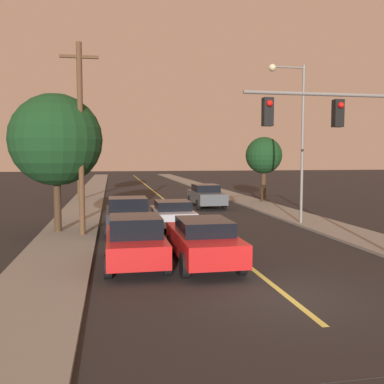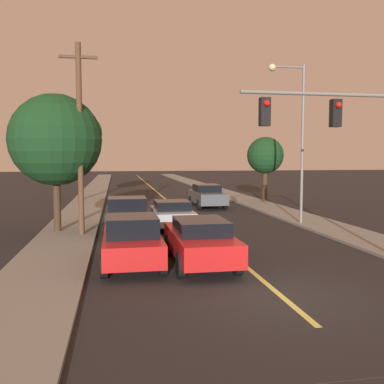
{
  "view_description": "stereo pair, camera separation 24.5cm",
  "coord_description": "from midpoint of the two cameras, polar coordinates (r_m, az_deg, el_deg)",
  "views": [
    {
      "loc": [
        -4.24,
        -9.77,
        3.44
      ],
      "look_at": [
        0.0,
        12.66,
        1.6
      ],
      "focal_mm": 40.0,
      "sensor_mm": 36.0,
      "label": 1
    },
    {
      "loc": [
        -4.0,
        -9.81,
        3.44
      ],
      "look_at": [
        0.0,
        12.66,
        1.6
      ],
      "focal_mm": 40.0,
      "sensor_mm": 36.0,
      "label": 2
    }
  ],
  "objects": [
    {
      "name": "car_outer_lane_front",
      "position": [
        13.74,
        -8.09,
        -6.45
      ],
      "size": [
        1.92,
        4.13,
        1.62
      ],
      "color": "red",
      "rests_on": "ground"
    },
    {
      "name": "streetlamp_right",
      "position": [
        22.22,
        13.28,
        8.85
      ],
      "size": [
        1.91,
        0.36,
        7.92
      ],
      "color": "slate",
      "rests_on": "ground"
    },
    {
      "name": "car_near_lane_second",
      "position": [
        20.67,
        -2.97,
        -2.93
      ],
      "size": [
        1.95,
        3.85,
        1.38
      ],
      "color": "#A5A8B2",
      "rests_on": "ground"
    },
    {
      "name": "tree_left_far",
      "position": [
        35.33,
        -15.11,
        7.52
      ],
      "size": [
        3.42,
        3.42,
        6.96
      ],
      "color": "#4C3823",
      "rests_on": "ground"
    },
    {
      "name": "tree_left_near",
      "position": [
        20.16,
        -18.03,
        6.6
      ],
      "size": [
        4.09,
        4.09,
        6.16
      ],
      "color": "#3D2B1C",
      "rests_on": "ground"
    },
    {
      "name": "tree_right_near",
      "position": [
        32.77,
        9.35,
        4.79
      ],
      "size": [
        2.75,
        2.75,
        4.87
      ],
      "color": "#3D2B1C",
      "rests_on": "ground"
    },
    {
      "name": "car_near_lane_front",
      "position": [
        13.81,
        0.98,
        -6.43
      ],
      "size": [
        1.9,
        4.64,
        1.5
      ],
      "color": "red",
      "rests_on": "ground"
    },
    {
      "name": "car_far_oncoming",
      "position": [
        29.65,
        1.66,
        -0.46
      ],
      "size": [
        1.98,
        4.84,
        1.58
      ],
      "rotation": [
        0.0,
        0.0,
        3.14
      ],
      "color": "#474C51",
      "rests_on": "ground"
    },
    {
      "name": "road_surface",
      "position": [
        46.11,
        -5.55,
        0.32
      ],
      "size": [
        9.8,
        80.0,
        0.01
      ],
      "color": "black",
      "rests_on": "ground"
    },
    {
      "name": "sidewalk_right",
      "position": [
        47.05,
        1.93,
        0.49
      ],
      "size": [
        2.5,
        80.0,
        0.12
      ],
      "color": "gray",
      "rests_on": "ground"
    },
    {
      "name": "sidewalk_left",
      "position": [
        45.96,
        -13.21,
        0.27
      ],
      "size": [
        2.5,
        80.0,
        0.12
      ],
      "color": "gray",
      "rests_on": "ground"
    },
    {
      "name": "traffic_signal_mast",
      "position": [
        15.16,
        19.42,
        7.21
      ],
      "size": [
        5.51,
        0.42,
        5.64
      ],
      "color": "slate",
      "rests_on": "ground"
    },
    {
      "name": "car_outer_lane_second",
      "position": [
        19.79,
        -8.91,
        -3.06
      ],
      "size": [
        2.05,
        3.87,
        1.64
      ],
      "color": "black",
      "rests_on": "ground"
    },
    {
      "name": "ground_plane",
      "position": [
        11.17,
        11.85,
        -13.44
      ],
      "size": [
        200.0,
        200.0,
        0.0
      ],
      "primitive_type": "plane",
      "color": "black"
    },
    {
      "name": "utility_pole_left",
      "position": [
        18.98,
        -14.98,
        7.22
      ],
      "size": [
        1.6,
        0.24,
        8.15
      ],
      "color": "#513823",
      "rests_on": "ground"
    }
  ]
}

